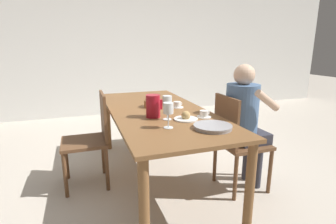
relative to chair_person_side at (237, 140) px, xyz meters
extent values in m
plane|color=beige|center=(-0.64, 0.43, -0.49)|extent=(20.00, 20.00, 0.00)
cube|color=white|center=(-0.64, 3.32, 0.81)|extent=(10.00, 0.06, 2.60)
cube|color=brown|center=(-0.64, 0.43, 0.23)|extent=(0.90, 2.10, 0.03)
cylinder|color=brown|center=(-1.03, -0.56, -0.14)|extent=(0.07, 0.07, 0.71)
cylinder|color=brown|center=(-0.25, -0.56, -0.14)|extent=(0.07, 0.07, 0.71)
cylinder|color=brown|center=(-1.03, 1.42, -0.14)|extent=(0.07, 0.07, 0.71)
cylinder|color=brown|center=(-0.25, 1.42, -0.14)|extent=(0.07, 0.07, 0.71)
cylinder|color=brown|center=(0.26, 0.19, -0.28)|extent=(0.04, 0.04, 0.43)
cylinder|color=brown|center=(0.26, -0.18, -0.28)|extent=(0.04, 0.04, 0.43)
cylinder|color=brown|center=(-0.11, 0.19, -0.28)|extent=(0.04, 0.04, 0.43)
cylinder|color=brown|center=(-0.11, -0.18, -0.28)|extent=(0.04, 0.04, 0.43)
cube|color=brown|center=(0.07, 0.00, -0.05)|extent=(0.42, 0.42, 0.03)
cube|color=brown|center=(-0.12, 0.00, 0.20)|extent=(0.03, 0.39, 0.45)
cylinder|color=brown|center=(-1.53, 0.35, -0.28)|extent=(0.04, 0.04, 0.43)
cylinder|color=brown|center=(-1.53, 0.72, -0.28)|extent=(0.04, 0.04, 0.43)
cylinder|color=brown|center=(-1.16, 0.35, -0.28)|extent=(0.04, 0.04, 0.43)
cylinder|color=brown|center=(-1.16, 0.72, -0.28)|extent=(0.04, 0.04, 0.43)
cube|color=brown|center=(-1.35, 0.54, -0.05)|extent=(0.42, 0.42, 0.03)
cube|color=brown|center=(-1.15, 0.54, 0.20)|extent=(0.03, 0.39, 0.45)
cylinder|color=#33333D|center=(0.22, 0.11, -0.26)|extent=(0.09, 0.09, 0.46)
cylinder|color=#33333D|center=(0.22, -0.05, -0.26)|extent=(0.09, 0.09, 0.46)
cube|color=#33333D|center=(0.14, 0.03, 0.01)|extent=(0.30, 0.34, 0.11)
cylinder|color=#4C6B93|center=(0.05, 0.03, 0.29)|extent=(0.30, 0.30, 0.46)
sphere|color=#D6AD8E|center=(0.05, 0.03, 0.60)|extent=(0.19, 0.19, 0.19)
cylinder|color=#D6AD8E|center=(0.15, -0.18, 0.40)|extent=(0.25, 0.06, 0.20)
cylinder|color=#A31423|center=(-0.76, 0.17, 0.35)|extent=(0.12, 0.12, 0.20)
cube|color=#A31423|center=(-0.68, 0.17, 0.36)|extent=(0.02, 0.02, 0.09)
cone|color=#A31423|center=(-0.81, 0.17, 0.42)|extent=(0.04, 0.04, 0.04)
cylinder|color=white|center=(-0.66, 0.06, 0.25)|extent=(0.07, 0.07, 0.00)
cylinder|color=white|center=(-0.66, 0.06, 0.31)|extent=(0.01, 0.01, 0.11)
cylinder|color=white|center=(-0.66, 0.06, 0.41)|extent=(0.08, 0.08, 0.09)
cylinder|color=white|center=(-0.73, -0.17, 0.25)|extent=(0.07, 0.07, 0.00)
cylinder|color=white|center=(-0.73, -0.17, 0.31)|extent=(0.01, 0.01, 0.11)
cylinder|color=white|center=(-0.73, -0.17, 0.40)|extent=(0.08, 0.08, 0.08)
cylinder|color=red|center=(-0.73, -0.17, 0.38)|extent=(0.06, 0.06, 0.05)
cylinder|color=white|center=(-0.34, 0.02, 0.25)|extent=(0.13, 0.13, 0.01)
cylinder|color=white|center=(-0.34, 0.02, 0.28)|extent=(0.07, 0.07, 0.05)
cube|color=white|center=(-0.29, 0.02, 0.28)|extent=(0.01, 0.01, 0.03)
cylinder|color=white|center=(-0.43, 0.45, 0.25)|extent=(0.13, 0.13, 0.01)
cylinder|color=white|center=(-0.43, 0.45, 0.28)|extent=(0.07, 0.07, 0.05)
cube|color=white|center=(-0.38, 0.45, 0.28)|extent=(0.01, 0.01, 0.03)
cylinder|color=#9E9EA3|center=(-0.42, -0.29, 0.26)|extent=(0.29, 0.29, 0.02)
cylinder|color=#9E9EA3|center=(-0.42, -0.29, 0.27)|extent=(0.29, 0.29, 0.01)
cylinder|color=white|center=(-0.52, 0.00, 0.25)|extent=(0.20, 0.20, 0.01)
sphere|color=tan|center=(-0.52, 0.00, 0.28)|extent=(0.08, 0.08, 0.08)
cylinder|color=#9E6B3D|center=(-0.65, 0.55, 0.28)|extent=(0.18, 0.18, 0.07)
sphere|color=gold|center=(-0.61, 0.57, 0.34)|extent=(0.06, 0.06, 0.06)
sphere|color=gold|center=(-0.69, 0.57, 0.34)|extent=(0.06, 0.06, 0.06)
camera|label=1|loc=(-1.36, -1.97, 0.86)|focal=28.00mm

